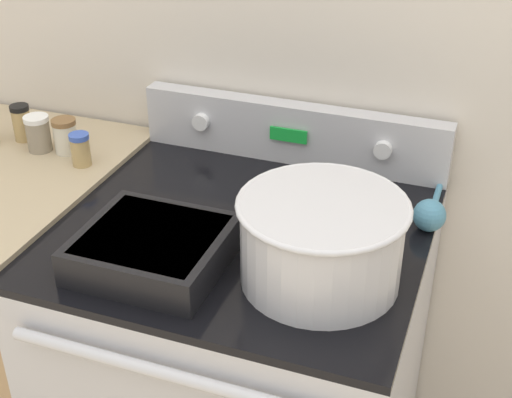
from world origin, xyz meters
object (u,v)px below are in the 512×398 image
Objects in this scene: ladle at (431,211)px; spice_jar_white_cap at (38,133)px; mixing_bowl at (322,237)px; spice_jar_blue_cap at (80,149)px; spice_jar_brown_cap at (65,136)px; spice_jar_black_cap at (22,123)px; casserole_dish at (153,247)px.

ladle is 0.94m from spice_jar_white_cap.
mixing_bowl reaches higher than spice_jar_blue_cap.
mixing_bowl is 3.90× the size of spice_jar_blue_cap.
spice_jar_white_cap is (-0.94, -0.01, 0.03)m from ladle.
mixing_bowl is 3.57× the size of spice_jar_brown_cap.
spice_jar_black_cap is at bearing 160.96° from mixing_bowl.
spice_jar_black_cap is (-0.55, 0.36, 0.02)m from casserole_dish.
casserole_dish is 0.65m from spice_jar_black_cap.
spice_jar_black_cap is (-0.21, 0.07, 0.01)m from spice_jar_blue_cap.
spice_jar_black_cap reaches higher than ladle.
spice_jar_blue_cap is at bearing 160.59° from mixing_bowl.
spice_jar_blue_cap is at bearing -177.31° from ladle.
ladle is 4.17× the size of spice_jar_blue_cap.
spice_jar_brown_cap is at bearing 159.13° from mixing_bowl.
ladle is 0.87m from spice_jar_brown_cap.
spice_jar_blue_cap is at bearing -17.88° from spice_jar_black_cap.
spice_jar_white_cap reaches higher than spice_jar_blue_cap.
spice_jar_blue_cap is at bearing -32.85° from spice_jar_brown_cap.
spice_jar_white_cap is at bearing -26.01° from spice_jar_black_cap.
ladle is at bearing 58.61° from mixing_bowl.
spice_jar_white_cap is 0.96× the size of spice_jar_black_cap.
ladle is at bearing 34.85° from casserole_dish.
spice_jar_brown_cap reaches higher than casserole_dish.
mixing_bowl reaches higher than ladle.
spice_jar_black_cap reaches higher than spice_jar_brown_cap.
spice_jar_blue_cap is 0.08m from spice_jar_brown_cap.
ladle is 3.69× the size of spice_jar_white_cap.
spice_jar_blue_cap is at bearing 139.45° from casserole_dish.
spice_jar_blue_cap is 0.85× the size of spice_jar_black_cap.
ladle is (0.16, 0.26, -0.06)m from mixing_bowl.
casserole_dish is 3.11× the size of spice_jar_brown_cap.
mixing_bowl is at bearing 11.31° from casserole_dish.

